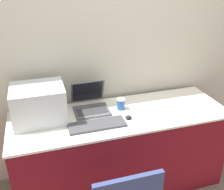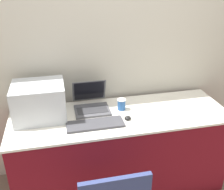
{
  "view_description": "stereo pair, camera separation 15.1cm",
  "coord_description": "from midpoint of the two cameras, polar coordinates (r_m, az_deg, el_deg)",
  "views": [
    {
      "loc": [
        -0.66,
        -1.58,
        1.95
      ],
      "look_at": [
        -0.07,
        0.35,
        0.97
      ],
      "focal_mm": 42.0,
      "sensor_mm": 36.0,
      "label": 1
    },
    {
      "loc": [
        -0.51,
        -1.62,
        1.95
      ],
      "look_at": [
        -0.07,
        0.35,
        0.97
      ],
      "focal_mm": 42.0,
      "sensor_mm": 36.0,
      "label": 2
    }
  ],
  "objects": [
    {
      "name": "printer",
      "position": [
        2.25,
        -17.56,
        -1.64
      ],
      "size": [
        0.43,
        0.35,
        0.3
      ],
      "color": "#B2B7BC",
      "rests_on": "table"
    },
    {
      "name": "coffee_cup",
      "position": [
        2.37,
        0.1,
        -2.01
      ],
      "size": [
        0.07,
        0.07,
        0.1
      ],
      "color": "#285699",
      "rests_on": "table"
    },
    {
      "name": "wall_back",
      "position": [
        2.47,
        -2.64,
        10.59
      ],
      "size": [
        8.0,
        0.05,
        2.6
      ],
      "color": "#B7B2A3",
      "rests_on": "ground_plane"
    },
    {
      "name": "laptop_left",
      "position": [
        2.38,
        -6.58,
        -1.93
      ],
      "size": [
        0.31,
        0.33,
        0.24
      ],
      "color": "#4C4C51",
      "rests_on": "table"
    },
    {
      "name": "external_keyboard",
      "position": [
        2.15,
        -5.32,
        -6.54
      ],
      "size": [
        0.47,
        0.16,
        0.02
      ],
      "color": "#3D3D42",
      "rests_on": "table"
    },
    {
      "name": "table",
      "position": [
        2.54,
        0.03,
        -11.9
      ],
      "size": [
        1.92,
        0.65,
        0.79
      ],
      "color": "maroon",
      "rests_on": "ground_plane"
    },
    {
      "name": "mouse",
      "position": [
        2.23,
        1.67,
        -4.92
      ],
      "size": [
        0.06,
        0.05,
        0.03
      ],
      "color": "black",
      "rests_on": "table"
    }
  ]
}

